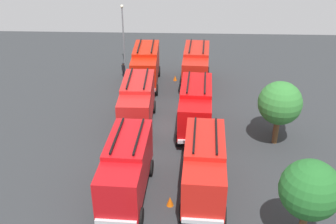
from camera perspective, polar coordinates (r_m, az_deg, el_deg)
ground_plane at (r=33.64m, az=-0.00°, el=-2.11°), size 55.06×55.06×0.00m
fire_truck_0 at (r=40.95m, az=-3.24°, el=6.82°), size 7.24×2.84×3.88m
fire_truck_1 at (r=33.11m, az=-4.45°, el=1.51°), size 7.23×2.83×3.88m
fire_truck_2 at (r=25.18m, az=-6.01°, el=-7.84°), size 7.30×3.01×3.88m
fire_truck_3 at (r=40.91m, az=4.05°, el=6.77°), size 7.34×3.12×3.88m
fire_truck_4 at (r=32.37m, az=3.99°, el=0.88°), size 7.32×3.06×3.88m
fire_truck_5 at (r=25.21m, az=5.22°, el=-7.74°), size 7.32×3.06×3.88m
firefighter_1 at (r=43.38m, az=-6.42°, el=6.11°), size 0.48×0.43×1.60m
tree_0 at (r=32.36m, az=15.73°, el=1.61°), size 2.93×2.93×4.54m
tree_1 at (r=30.96m, az=15.79°, el=1.21°), size 3.32×3.32×5.14m
tree_2 at (r=22.49m, az=19.73°, el=-10.51°), size 3.27×3.27×5.07m
traffic_cone_0 at (r=42.45m, az=1.03°, el=4.91°), size 0.39×0.39×0.56m
traffic_cone_1 at (r=25.31m, az=0.29°, el=-12.69°), size 0.46×0.46×0.65m
lamppost at (r=46.38m, az=-6.47°, el=11.62°), size 0.36×0.36×6.88m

